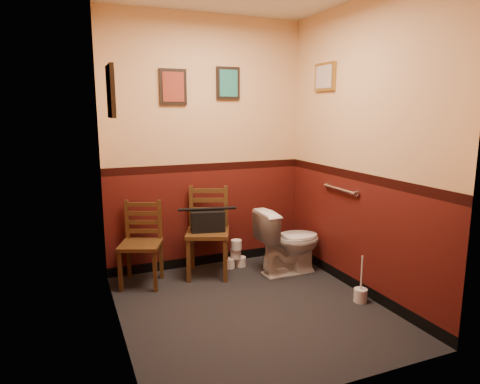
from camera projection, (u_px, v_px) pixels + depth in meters
name	position (u px, v px, depth m)	size (l,w,h in m)	color
floor	(251.00, 308.00, 3.77)	(2.20, 2.40, 0.00)	black
wall_back	(206.00, 145.00, 4.60)	(2.20, 2.70, 0.00)	#47120D
wall_front	(338.00, 176.00, 2.43)	(2.20, 2.70, 0.00)	#47120D
wall_left	(113.00, 162.00, 3.10)	(2.40, 2.70, 0.00)	#47120D
wall_right	(361.00, 151.00, 3.93)	(2.40, 2.70, 0.00)	#47120D
grab_bar	(340.00, 189.00, 4.22)	(0.05, 0.56, 0.06)	silver
framed_print_back_a	(173.00, 87.00, 4.34)	(0.28, 0.04, 0.36)	black
framed_print_back_b	(228.00, 83.00, 4.56)	(0.26, 0.04, 0.34)	black
framed_print_left	(111.00, 91.00, 3.10)	(0.04, 0.30, 0.38)	black
framed_print_right	(325.00, 77.00, 4.33)	(0.04, 0.34, 0.28)	olive
toilet	(289.00, 242.00, 4.54)	(0.39, 0.70, 0.69)	white
toilet_brush	(360.00, 294.00, 3.88)	(0.12, 0.12, 0.44)	silver
chair_left	(141.00, 244.00, 4.24)	(0.51, 0.51, 0.83)	#553719
chair_right	(208.00, 232.00, 4.48)	(0.56, 0.56, 0.93)	#553719
handbag	(208.00, 221.00, 4.42)	(0.37, 0.24, 0.25)	black
tp_stack	(236.00, 256.00, 4.73)	(0.25, 0.15, 0.32)	silver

